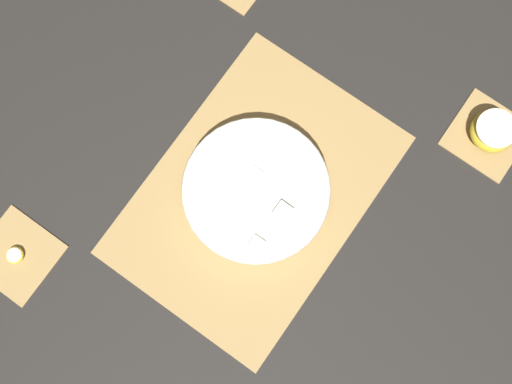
# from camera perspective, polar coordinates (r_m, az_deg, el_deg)

# --- Properties ---
(ground_plane) EXTENTS (6.00, 6.00, 0.00)m
(ground_plane) POSITION_cam_1_polar(r_m,az_deg,el_deg) (1.08, 0.00, -0.24)
(ground_plane) COLOR black
(bamboo_mat_center) EXTENTS (0.51, 0.36, 0.01)m
(bamboo_mat_center) POSITION_cam_1_polar(r_m,az_deg,el_deg) (1.08, 0.00, -0.22)
(bamboo_mat_center) COLOR #A8844C
(bamboo_mat_center) RESTS_ON ground_plane
(coaster_mat_near_right) EXTENTS (0.13, 0.13, 0.01)m
(coaster_mat_near_right) POSITION_cam_1_polar(r_m,az_deg,el_deg) (1.14, -21.84, -5.63)
(coaster_mat_near_right) COLOR #A8844C
(coaster_mat_near_right) RESTS_ON ground_plane
(coaster_mat_far_left) EXTENTS (0.13, 0.13, 0.01)m
(coaster_mat_far_left) POSITION_cam_1_polar(r_m,az_deg,el_deg) (1.18, 21.14, 5.07)
(coaster_mat_far_left) COLOR #A8844C
(coaster_mat_far_left) RESTS_ON ground_plane
(fruit_salad_bowl) EXTENTS (0.26, 0.26, 0.06)m
(fruit_salad_bowl) POSITION_cam_1_polar(r_m,az_deg,el_deg) (1.04, -0.03, 0.05)
(fruit_salad_bowl) COLOR silver
(fruit_salad_bowl) RESTS_ON bamboo_mat_center
(apple_half) EXTENTS (0.08, 0.08, 0.04)m
(apple_half) POSITION_cam_1_polar(r_m,az_deg,el_deg) (1.16, 21.60, 5.40)
(apple_half) COLOR gold
(apple_half) RESTS_ON coaster_mat_far_left
(banana_coin_single) EXTENTS (0.03, 0.03, 0.01)m
(banana_coin_single) POSITION_cam_1_polar(r_m,az_deg,el_deg) (1.14, -21.98, -5.60)
(banana_coin_single) COLOR #F4EABC
(banana_coin_single) RESTS_ON coaster_mat_near_right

